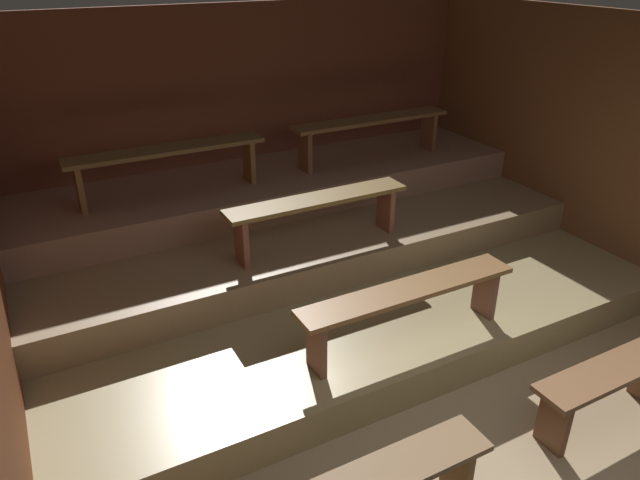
{
  "coord_description": "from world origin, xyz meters",
  "views": [
    {
      "loc": [
        -2.34,
        -1.43,
        3.02
      ],
      "look_at": [
        -0.09,
        2.77,
        0.65
      ],
      "focal_mm": 32.93,
      "sensor_mm": 36.0,
      "label": 1
    }
  ],
  "objects_px": {
    "bench_lower_center": "(408,299)",
    "bench_upper_right": "(371,127)",
    "bench_floor_right": "(608,382)",
    "bench_middle_center": "(318,208)",
    "bench_upper_left": "(168,158)"
  },
  "relations": [
    {
      "from": "bench_middle_center",
      "to": "bench_upper_right",
      "type": "distance_m",
      "value": 1.68
    },
    {
      "from": "bench_upper_right",
      "to": "bench_floor_right",
      "type": "bearing_deg",
      "value": -93.76
    },
    {
      "from": "bench_upper_left",
      "to": "bench_upper_right",
      "type": "distance_m",
      "value": 2.25
    },
    {
      "from": "bench_floor_right",
      "to": "bench_middle_center",
      "type": "distance_m",
      "value": 2.63
    },
    {
      "from": "bench_lower_center",
      "to": "bench_upper_right",
      "type": "relative_size",
      "value": 0.97
    },
    {
      "from": "bench_middle_center",
      "to": "bench_upper_left",
      "type": "distance_m",
      "value": 1.52
    },
    {
      "from": "bench_floor_right",
      "to": "bench_middle_center",
      "type": "xyz_separation_m",
      "value": [
        -1.01,
        2.35,
        0.62
      ]
    },
    {
      "from": "bench_floor_right",
      "to": "bench_lower_center",
      "type": "relative_size",
      "value": 0.68
    },
    {
      "from": "bench_lower_center",
      "to": "bench_floor_right",
      "type": "bearing_deg",
      "value": -51.29
    },
    {
      "from": "bench_floor_right",
      "to": "bench_upper_right",
      "type": "xyz_separation_m",
      "value": [
        0.23,
        3.44,
        0.92
      ]
    },
    {
      "from": "bench_middle_center",
      "to": "bench_upper_right",
      "type": "bearing_deg",
      "value": 41.36
    },
    {
      "from": "bench_middle_center",
      "to": "bench_upper_right",
      "type": "relative_size",
      "value": 0.91
    },
    {
      "from": "bench_upper_right",
      "to": "bench_lower_center",
      "type": "bearing_deg",
      "value": -115.82
    },
    {
      "from": "bench_floor_right",
      "to": "bench_lower_center",
      "type": "distance_m",
      "value": 1.47
    },
    {
      "from": "bench_lower_center",
      "to": "bench_upper_right",
      "type": "bearing_deg",
      "value": 64.18
    }
  ]
}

